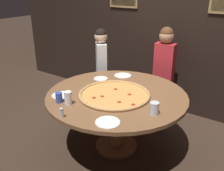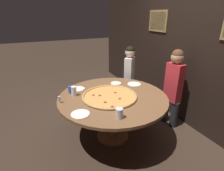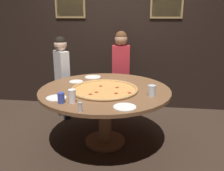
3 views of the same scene
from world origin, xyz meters
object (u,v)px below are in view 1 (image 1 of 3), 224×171
object	(u,v)px
giant_pizza	(114,94)
diner_far_right	(101,65)
condiment_shaker	(62,113)
white_plate_near_front	(101,79)
drink_cup_near_left	(68,98)
white_plate_left_side	(123,75)
drink_cup_centre_back	(59,98)
diner_side_left	(164,68)
white_plate_far_back	(108,122)
white_plate_beside_cup	(62,95)
drink_cup_near_right	(154,108)
dining_table	(117,103)

from	to	relation	value
giant_pizza	diner_far_right	distance (m)	1.14
giant_pizza	condiment_shaker	distance (m)	0.71
white_plate_near_front	diner_far_right	bearing A→B (deg)	126.50
giant_pizza	white_plate_near_front	distance (m)	0.55
diner_far_right	giant_pizza	bearing A→B (deg)	-178.74
giant_pizza	drink_cup_near_left	xyz separation A→B (m)	(-0.27, -0.46, 0.06)
diner_far_right	white_plate_left_side	bearing A→B (deg)	-155.41
white_plate_left_side	condiment_shaker	world-z (taller)	condiment_shaker
drink_cup_near_left	diner_far_right	size ratio (longest dim) A/B	0.11
drink_cup_centre_back	diner_side_left	xyz separation A→B (m)	(0.47, 1.64, -0.02)
drink_cup_near_left	white_plate_left_side	world-z (taller)	drink_cup_near_left
drink_cup_near_left	white_plate_far_back	xyz separation A→B (m)	(0.56, -0.06, -0.07)
white_plate_beside_cup	white_plate_near_front	size ratio (longest dim) A/B	1.21
drink_cup_centre_back	white_plate_far_back	xyz separation A→B (m)	(0.67, -0.04, -0.05)
white_plate_near_front	drink_cup_near_right	bearing A→B (deg)	-24.49
dining_table	drink_cup_centre_back	size ratio (longest dim) A/B	14.49
diner_side_left	dining_table	bearing A→B (deg)	80.10
diner_far_right	drink_cup_near_right	bearing A→B (deg)	-168.11
drink_cup_near_right	white_plate_beside_cup	bearing A→B (deg)	-168.35
white_plate_left_side	diner_far_right	distance (m)	0.58
diner_far_right	diner_side_left	xyz separation A→B (m)	(0.89, 0.34, 0.04)
giant_pizza	white_plate_beside_cup	xyz separation A→B (m)	(-0.49, -0.35, -0.01)
diner_side_left	white_plate_beside_cup	bearing A→B (deg)	64.08
drink_cup_centre_back	dining_table	bearing A→B (deg)	55.11
dining_table	drink_cup_near_right	world-z (taller)	drink_cup_near_right
giant_pizza	white_plate_left_side	size ratio (longest dim) A/B	3.50
white_plate_beside_cup	dining_table	bearing A→B (deg)	40.17
drink_cup_near_right	white_plate_beside_cup	distance (m)	1.07
condiment_shaker	diner_far_right	world-z (taller)	diner_far_right
drink_cup_near_right	diner_side_left	world-z (taller)	diner_side_left
white_plate_beside_cup	condiment_shaker	size ratio (longest dim) A/B	2.32
drink_cup_near_left	condiment_shaker	world-z (taller)	drink_cup_near_left
white_plate_far_back	dining_table	bearing A→B (deg)	116.75
drink_cup_near_left	white_plate_beside_cup	world-z (taller)	drink_cup_near_left
drink_cup_near_left	condiment_shaker	xyz separation A→B (m)	(0.15, -0.24, -0.02)
white_plate_left_side	dining_table	bearing A→B (deg)	-64.11
drink_cup_centre_back	diner_side_left	world-z (taller)	diner_side_left
drink_cup_centre_back	white_plate_far_back	size ratio (longest dim) A/B	0.48
giant_pizza	white_plate_far_back	xyz separation A→B (m)	(0.29, -0.53, -0.01)
drink_cup_near_left	diner_far_right	bearing A→B (deg)	112.71
white_plate_near_front	white_plate_left_side	size ratio (longest dim) A/B	0.80
drink_cup_near_left	drink_cup_centre_back	size ratio (longest dim) A/B	1.29
drink_cup_near_right	diner_far_right	bearing A→B (deg)	145.33
giant_pizza	white_plate_left_side	distance (m)	0.65
white_plate_left_side	drink_cup_near_left	bearing A→B (deg)	-90.15
dining_table	drink_cup_near_right	size ratio (longest dim) A/B	13.10
drink_cup_near_right	condiment_shaker	world-z (taller)	drink_cup_near_right
white_plate_beside_cup	white_plate_left_side	bearing A→B (deg)	76.99
drink_cup_centre_back	white_plate_beside_cup	size ratio (longest dim) A/B	0.50
white_plate_beside_cup	diner_far_right	bearing A→B (deg)	105.29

